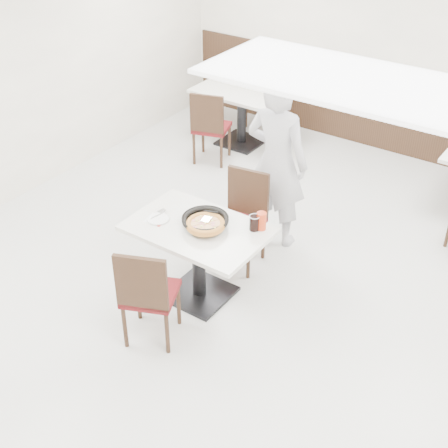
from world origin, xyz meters
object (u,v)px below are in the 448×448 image
Objects in this scene: chair_near at (150,291)px; bg_chair_left_far at (265,95)px; pizza_pan at (205,222)px; cola_glass at (254,223)px; diner_person at (277,162)px; red_cup at (261,221)px; bg_table_left at (242,117)px; bg_chair_left_near at (212,126)px; pizza at (206,225)px; main_table at (199,262)px; side_plate at (158,219)px; chair_far at (239,222)px.

chair_near is 4.44m from bg_chair_left_far.
chair_near is at bearing -93.91° from pizza_pan.
cola_glass is at bearing 41.18° from chair_near.
cola_glass is 0.07× the size of diner_person.
diner_person is (-0.34, 0.95, 0.08)m from cola_glass.
red_cup is (0.04, 0.05, 0.02)m from cola_glass.
bg_table_left is 1.26× the size of bg_chair_left_near.
bg_chair_left_far reaches higher than pizza_pan.
bg_chair_left_near is (-1.57, 1.08, -0.42)m from diner_person.
pizza_pan is 1.14m from diner_person.
bg_chair_left_near is (-1.58, 2.28, -0.34)m from pizza.
cola_glass reaches higher than pizza_pan.
bg_chair_left_near is at bearing 133.31° from cola_glass.
main_table is 9.23× the size of cola_glass.
chair_near is 0.71m from side_plate.
diner_person is (0.43, 1.30, 0.13)m from side_plate.
chair_near is at bearing -116.45° from red_cup.
red_cup is at bearing -53.70° from bg_table_left.
pizza_pan is 0.37× the size of bg_chair_left_near.
red_cup is (0.44, -0.33, 0.35)m from chair_far.
side_plate is 0.11× the size of diner_person.
bg_chair_left_far is (-1.48, 4.18, 0.00)m from chair_near.
bg_table_left is at bearing 117.74° from pizza_pan.
chair_near is at bearing -115.38° from cola_glass.
chair_near is at bearing -81.16° from bg_chair_left_near.
bg_chair_left_far is (0.01, 1.26, 0.00)m from bg_chair_left_near.
bg_chair_left_far is at bearing 86.08° from chair_near.
red_cup is at bearing 25.83° from side_plate.
side_plate is at bearing 68.78° from diner_person.
bg_chair_left_far is (-1.95, 3.24, -0.35)m from red_cup.
diner_person is at bearing 90.69° from pizza.
pizza_pan is (0.04, 0.05, 0.42)m from main_table.
bg_chair_left_near is at bearing 115.49° from side_plate.
bg_chair_left_far is at bearing 107.25° from side_plate.
pizza_pan is at bearing 85.59° from diner_person.
diner_person reaches higher than chair_far.
diner_person is 1.95m from bg_chair_left_near.
diner_person reaches higher than pizza.
chair_far is (0.03, 1.27, 0.00)m from chair_near.
main_table and bg_table_left have the same top height.
chair_far is 5.94× the size of red_cup.
diner_person reaches higher than main_table.
chair_far is at bearing 87.87° from main_table.
pizza is 0.42m from cola_glass.
bg_chair_left_near is (-1.49, 2.27, 0.10)m from main_table.
pizza is at bearing -73.37° from bg_chair_left_near.
main_table is at bearing -147.81° from red_cup.
diner_person is 2.84m from bg_chair_left_far.
cola_glass is at bearing 127.87° from bg_chair_left_far.
diner_person is 2.36m from bg_table_left.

